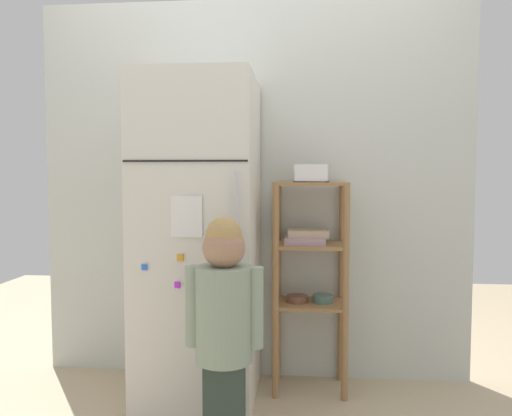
{
  "coord_description": "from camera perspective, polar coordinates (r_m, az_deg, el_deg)",
  "views": [
    {
      "loc": [
        0.28,
        -2.48,
        1.18
      ],
      "look_at": [
        0.05,
        0.02,
        1.02
      ],
      "focal_mm": 34.15,
      "sensor_mm": 36.0,
      "label": 1
    }
  ],
  "objects": [
    {
      "name": "refrigerator",
      "position": [
        2.57,
        -6.69,
        -3.75
      ],
      "size": [
        0.59,
        0.64,
        1.69
      ],
      "color": "silver",
      "rests_on": "ground"
    },
    {
      "name": "ground_plane",
      "position": [
        2.76,
        -1.07,
        -21.58
      ],
      "size": [
        6.0,
        6.0,
        0.0
      ],
      "primitive_type": "plane",
      "color": "tan"
    },
    {
      "name": "child_standing",
      "position": [
        2.06,
        -3.75,
        -12.18
      ],
      "size": [
        0.33,
        0.24,
        1.01
      ],
      "color": "#344138",
      "rests_on": "ground"
    },
    {
      "name": "kitchen_wall_back",
      "position": [
        2.85,
        -0.32,
        2.03
      ],
      "size": [
        2.5,
        0.03,
        2.19
      ],
      "primitive_type": "cube",
      "color": "silver",
      "rests_on": "ground"
    },
    {
      "name": "fruit_bin",
      "position": [
        2.63,
        6.57,
        3.9
      ],
      "size": [
        0.18,
        0.18,
        0.09
      ],
      "color": "white",
      "rests_on": "pantry_shelf_unit"
    },
    {
      "name": "pantry_shelf_unit",
      "position": [
        2.7,
        6.27,
        -6.45
      ],
      "size": [
        0.4,
        0.29,
        1.15
      ],
      "color": "#9E7247",
      "rests_on": "ground"
    }
  ]
}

